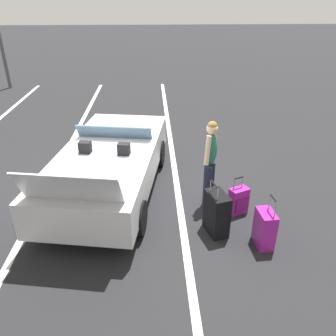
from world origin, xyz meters
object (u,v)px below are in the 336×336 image
object	(u,v)px
convertible_car	(112,161)
suitcase_large_black	(217,213)
traveler_person	(210,159)
suitcase_medium_bright	(265,229)
suitcase_small_carryon	(238,201)

from	to	relation	value
convertible_car	suitcase_large_black	distance (m)	2.48
traveler_person	suitcase_large_black	bearing A→B (deg)	116.02
suitcase_medium_bright	suitcase_small_carryon	distance (m)	0.94
convertible_car	suitcase_large_black	world-z (taller)	convertible_car
suitcase_small_carryon	traveler_person	bearing A→B (deg)	-151.20
traveler_person	suitcase_medium_bright	bearing A→B (deg)	144.79
suitcase_large_black	suitcase_small_carryon	world-z (taller)	suitcase_large_black
suitcase_large_black	traveler_person	size ratio (longest dim) A/B	0.58
suitcase_large_black	traveler_person	world-z (taller)	traveler_person
suitcase_large_black	suitcase_medium_bright	distance (m)	0.79
suitcase_small_carryon	traveler_person	xyz separation A→B (m)	(0.37, 0.50, 0.68)
suitcase_medium_bright	suitcase_small_carryon	size ratio (longest dim) A/B	1.24
suitcase_large_black	traveler_person	xyz separation A→B (m)	(0.91, -0.01, 0.56)
convertible_car	suitcase_medium_bright	world-z (taller)	convertible_car
traveler_person	suitcase_small_carryon	bearing A→B (deg)	170.01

